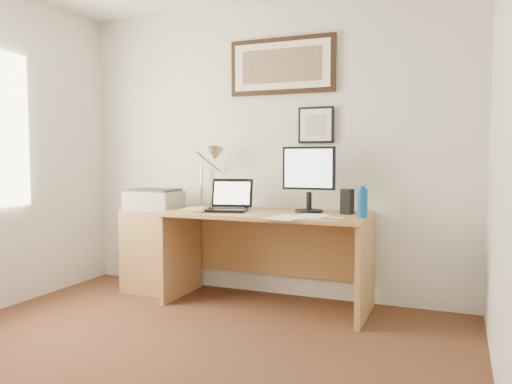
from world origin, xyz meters
The scene contains 17 objects.
wall_back centered at (0.00, 2.00, 1.25)m, with size 3.50×0.02×2.50m, color silver.
side_cabinet centered at (-0.92, 1.68, 0.36)m, with size 0.50×0.40×0.73m, color #9A6F40.
water_bottle centered at (0.91, 1.57, 0.86)m, with size 0.07×0.07×0.21m, color #0B4A91.
bottle_cap centered at (0.91, 1.57, 0.97)m, with size 0.04×0.04×0.02m, color #0B4A91.
speaker centered at (0.76, 1.76, 0.85)m, with size 0.09×0.08×0.19m, color black.
paper_sheet_a centered at (0.40, 1.37, 0.75)m, with size 0.23×0.33×0.00m, color white.
paper_sheet_b centered at (0.55, 1.50, 0.75)m, with size 0.21×0.31×0.00m, color white.
sticky_pad centered at (0.77, 1.41, 0.76)m, with size 0.08×0.08×0.01m, color #DBC367.
marker_pen centered at (0.69, 1.41, 0.76)m, with size 0.02×0.02×0.14m, color white.
book centered at (-0.52, 1.50, 0.76)m, with size 0.20×0.27×0.02m, color tan.
desk centered at (0.15, 1.72, 0.51)m, with size 1.60×0.70×0.75m.
laptop centered at (-0.19, 1.62, 0.81)m, with size 0.39×0.36×0.26m.
lcd_monitor centered at (0.45, 1.76, 1.04)m, with size 0.42×0.22×0.52m.
printer centered at (-0.92, 1.66, 0.82)m, with size 0.44×0.34×0.18m.
desk_lamp centered at (-0.41, 1.81, 1.19)m, with size 0.29×0.27×0.53m.
picture_large centered at (0.15, 1.97, 1.95)m, with size 0.92×0.04×0.47m.
picture_small centered at (0.45, 1.97, 1.45)m, with size 0.30×0.03×0.30m.
Camera 1 is at (1.55, -2.03, 1.19)m, focal length 35.00 mm.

